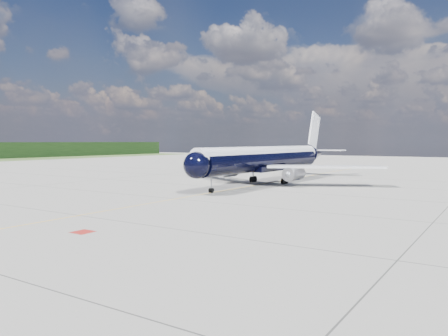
{
  "coord_description": "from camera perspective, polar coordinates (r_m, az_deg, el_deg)",
  "views": [
    {
      "loc": [
        35.55,
        -33.01,
        7.34
      ],
      "look_at": [
        5.59,
        12.79,
        4.0
      ],
      "focal_mm": 35.0,
      "sensor_mm": 36.0,
      "label": 1
    }
  ],
  "objects": [
    {
      "name": "red_marking",
      "position": [
        37.55,
        -17.95,
        -7.95
      ],
      "size": [
        1.6,
        1.6,
        0.01
      ],
      "primitive_type": "cube",
      "color": "maroon",
      "rests_on": "ground"
    },
    {
      "name": "main_airliner",
      "position": [
        77.13,
        5.81,
        1.22
      ],
      "size": [
        39.45,
        47.89,
        13.86
      ],
      "rotation": [
        0.0,
        0.0,
        -0.0
      ],
      "color": "black",
      "rests_on": "ground"
    },
    {
      "name": "taxiway_centerline",
      "position": [
        68.43,
        1.69,
        -2.66
      ],
      "size": [
        0.16,
        160.0,
        0.01
      ],
      "primitive_type": "cube",
      "color": "#FFB40D",
      "rests_on": "ground"
    },
    {
      "name": "ground",
      "position": [
        72.72,
        3.75,
        -2.31
      ],
      "size": [
        320.0,
        320.0,
        0.0
      ],
      "primitive_type": "plane",
      "color": "gray",
      "rests_on": "ground"
    }
  ]
}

